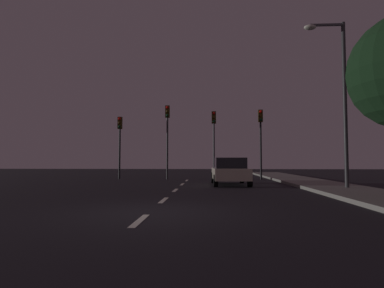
{
  "coord_description": "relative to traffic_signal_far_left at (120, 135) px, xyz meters",
  "views": [
    {
      "loc": [
        1.56,
        -8.44,
        1.33
      ],
      "look_at": [
        0.31,
        14.99,
        2.58
      ],
      "focal_mm": 30.23,
      "sensor_mm": 36.0,
      "label": 1
    }
  ],
  "objects": [
    {
      "name": "ground_plane",
      "position": [
        5.12,
        -8.3,
        -3.27
      ],
      "size": [
        80.0,
        80.0,
        0.0
      ],
      "primitive_type": "plane",
      "color": "black"
    },
    {
      "name": "sidewalk_curb_right",
      "position": [
        12.62,
        -8.3,
        -3.2
      ],
      "size": [
        3.0,
        40.0,
        0.15
      ],
      "primitive_type": "cube",
      "color": "gray",
      "rests_on": "ground_plane"
    },
    {
      "name": "lane_stripe_nearest",
      "position": [
        5.12,
        -16.5,
        -3.27
      ],
      "size": [
        0.16,
        1.6,
        0.01
      ],
      "primitive_type": "cube",
      "color": "silver",
      "rests_on": "ground_plane"
    },
    {
      "name": "lane_stripe_second",
      "position": [
        5.12,
        -12.7,
        -3.27
      ],
      "size": [
        0.16,
        1.6,
        0.01
      ],
      "primitive_type": "cube",
      "color": "silver",
      "rests_on": "ground_plane"
    },
    {
      "name": "lane_stripe_third",
      "position": [
        5.12,
        -8.9,
        -3.27
      ],
      "size": [
        0.16,
        1.6,
        0.01
      ],
      "primitive_type": "cube",
      "color": "silver",
      "rests_on": "ground_plane"
    },
    {
      "name": "lane_stripe_fourth",
      "position": [
        5.12,
        -5.1,
        -3.27
      ],
      "size": [
        0.16,
        1.6,
        0.01
      ],
      "primitive_type": "cube",
      "color": "silver",
      "rests_on": "ground_plane"
    },
    {
      "name": "lane_stripe_fifth",
      "position": [
        5.12,
        -1.3,
        -3.27
      ],
      "size": [
        0.16,
        1.6,
        0.01
      ],
      "primitive_type": "cube",
      "color": "silver",
      "rests_on": "ground_plane"
    },
    {
      "name": "traffic_signal_far_left",
      "position": [
        0.0,
        0.0,
        0.0
      ],
      "size": [
        0.32,
        0.38,
        4.65
      ],
      "color": "black",
      "rests_on": "ground_plane"
    },
    {
      "name": "traffic_signal_center_left",
      "position": [
        3.58,
        0.0,
        0.53
      ],
      "size": [
        0.32,
        0.38,
        5.48
      ],
      "color": "#2D2D30",
      "rests_on": "ground_plane"
    },
    {
      "name": "traffic_signal_center_right",
      "position": [
        7.03,
        0.0,
        0.23
      ],
      "size": [
        0.32,
        0.38,
        5.01
      ],
      "color": "#4C4C51",
      "rests_on": "ground_plane"
    },
    {
      "name": "traffic_signal_far_right",
      "position": [
        10.44,
        0.0,
        0.29
      ],
      "size": [
        0.32,
        0.38,
        5.1
      ],
      "color": "black",
      "rests_on": "ground_plane"
    },
    {
      "name": "car_stopped_ahead",
      "position": [
        7.84,
        -5.37,
        -2.5
      ],
      "size": [
        2.1,
        4.25,
        1.53
      ],
      "color": "beige",
      "rests_on": "ground_plane"
    },
    {
      "name": "street_lamp_right",
      "position": [
        12.65,
        -8.68,
        1.37
      ],
      "size": [
        1.88,
        0.36,
        7.79
      ],
      "color": "#2D2D30",
      "rests_on": "ground_plane"
    }
  ]
}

